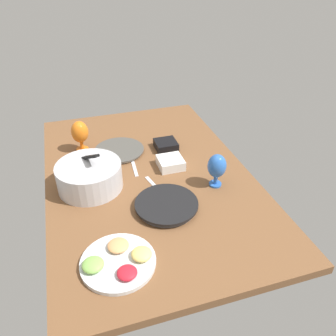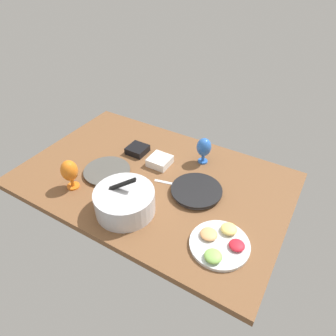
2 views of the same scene
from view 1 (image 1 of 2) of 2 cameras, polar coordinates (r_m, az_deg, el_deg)
The scene contains 11 objects.
ground_plane at distance 179.76cm, azimuth -3.35°, elevation -1.58°, with size 160.00×104.00×4.00cm, color brown.
dinner_plate_left at distance 155.85cm, azimuth -0.26°, elevation -6.27°, with size 29.19×29.19×3.05cm.
dinner_plate_right at distance 198.80cm, azimuth -8.21°, elevation 2.93°, with size 28.58×28.58×2.00cm.
mixing_bowl at distance 169.68cm, azimuth -13.09°, elevation -1.20°, with size 32.36×31.78×20.56cm.
fruit_platter at distance 133.80cm, azimuth -8.33°, elevation -15.20°, with size 28.86×28.86×4.96cm.
hurricane_glass_blue at distance 166.19cm, azimuth 8.22°, elevation 0.20°, with size 9.27×9.27×17.54cm.
hurricane_glass_orange at distance 199.97cm, azimuth -14.61°, elevation 5.76°, with size 9.70×9.70×18.52cm.
square_bowl_white at distance 182.68cm, azimuth 0.43°, elevation 0.97°, with size 13.21×13.21×5.16cm.
square_bowl_black at distance 199.87cm, azimuth -0.37°, elevation 3.98°, with size 12.47×12.47×4.55cm.
fork_by_left_plate at distance 169.82cm, azimuth -2.26°, elevation -2.98°, with size 18.00×1.80×0.60cm, color silver.
fork_by_right_plate at distance 184.47cm, azimuth -5.70°, elevation 0.19°, with size 18.00×1.80×0.60cm, color silver.
Camera 1 is at (-142.83, 33.48, 101.88)cm, focal length 36.22 mm.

